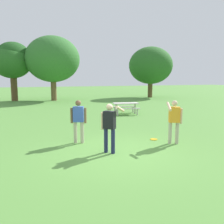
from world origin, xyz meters
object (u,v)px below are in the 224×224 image
frisbee (154,139)px  tree_slender_mid (151,66)px  person_thrower (78,119)px  person_bystander (110,124)px  person_catcher (174,119)px  tree_tall_left (12,62)px  picnic_table_near (126,106)px  tree_far_right (53,59)px  tree_broad_center (13,57)px

frisbee → tree_slender_mid: 21.51m
person_thrower → person_bystander: bearing=-66.2°
person_catcher → tree_tall_left: size_ratio=0.28×
person_catcher → tree_tall_left: (-6.13, 20.30, 3.12)m
frisbee → tree_slender_mid: (10.24, 18.49, 3.94)m
person_catcher → tree_tall_left: 21.43m
picnic_table_near → tree_slender_mid: (8.54, 11.79, 3.39)m
picnic_table_near → tree_far_right: tree_far_right is taller
person_thrower → tree_far_right: tree_far_right is taller
tree_tall_left → tree_far_right: (4.07, -1.13, 0.31)m
tree_tall_left → tree_slender_mid: bearing=-3.6°
person_catcher → picnic_table_near: (1.32, 7.49, -0.40)m
person_catcher → tree_slender_mid: size_ratio=0.26×
tree_broad_center → tree_tall_left: bearing=-171.0°
person_thrower → tree_slender_mid: size_ratio=0.26×
person_catcher → frisbee: person_catcher is taller
tree_broad_center → tree_far_right: bearing=-16.4°
picnic_table_near → tree_tall_left: (-7.46, 12.81, 3.52)m
person_bystander → tree_far_right: 19.66m
picnic_table_near → frisbee: bearing=-104.3°
person_bystander → frisbee: 2.62m
person_bystander → tree_broad_center: size_ratio=0.27×
frisbee → picnic_table_near: bearing=75.7°
tree_tall_left → picnic_table_near: bearing=-59.8°
person_bystander → tree_slender_mid: (12.49, 19.46, 3.00)m
person_catcher → tree_slender_mid: bearing=62.9°
person_catcher → tree_far_right: bearing=96.1°
person_thrower → frisbee: 3.13m
tree_broad_center → frisbee: bearing=-74.0°
person_thrower → tree_far_right: 18.17m
frisbee → person_bystander: bearing=-156.6°
frisbee → tree_far_right: tree_far_right is taller
person_bystander → tree_far_right: size_ratio=0.24×
frisbee → picnic_table_near: (1.70, 6.70, 0.55)m
frisbee → tree_far_right: 18.97m
tree_slender_mid → person_bystander: bearing=-122.7°
person_catcher → tree_broad_center: 21.50m
person_thrower → frisbee: person_thrower is taller
person_thrower → frisbee: (2.93, -0.59, -0.93)m
frisbee → tree_tall_left: tree_tall_left is taller
person_bystander → picnic_table_near: bearing=62.8°
tree_tall_left → tree_broad_center: 0.57m
person_thrower → tree_far_right: (1.25, 17.80, 3.46)m
person_bystander → picnic_table_near: size_ratio=0.84×
person_bystander → tree_broad_center: bearing=99.3°
tree_tall_left → tree_broad_center: bearing=9.0°
tree_tall_left → tree_far_right: tree_far_right is taller
picnic_table_near → tree_tall_left: bearing=120.2°
picnic_table_near → tree_far_right: size_ratio=0.28×
person_thrower → tree_broad_center: tree_broad_center is taller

